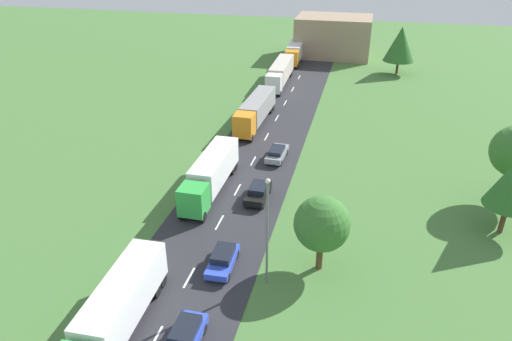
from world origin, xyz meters
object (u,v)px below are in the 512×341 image
Objects in this scene: truck_fifth at (296,50)px; tree_maple at (322,224)px; truck_fourth at (280,72)px; distant_building at (333,36)px; car_second at (185,337)px; truck_third at (256,110)px; lamppost_second at (267,228)px; car_third at (223,259)px; truck_lead at (114,312)px; truck_second at (211,173)px; car_fourth at (258,192)px; car_fifth at (277,153)px; tree_birch at (400,44)px.

truck_fifth is 65.04m from tree_maple.
tree_maple is at bearing -75.69° from truck_fourth.
distant_building is at bearing 94.35° from tree_maple.
car_second is 12.80m from tree_maple.
truck_fourth is at bearing 94.71° from car_second.
truck_third is 1.50× the size of lamppost_second.
car_third is (4.57, -30.45, -1.24)m from truck_third.
truck_lead is 0.85× the size of truck_fourth.
lamppost_second is (8.40, -12.38, 2.86)m from truck_second.
car_second is at bearing -91.03° from car_fourth.
lamppost_second is at bearing -80.42° from truck_fourth.
truck_lead reaches higher than truck_third.
truck_second is at bearing 173.63° from car_fourth.
truck_third is at bearing 104.06° from car_fourth.
car_fourth is 0.94× the size of car_fifth.
car_fifth is (5.06, 28.54, -1.23)m from truck_lead.
truck_second is 54.17m from truck_fifth.
truck_second is at bearing 141.17° from tree_maple.
truck_fifth is 2.13× the size of tree_maple.
truck_fifth is at bearing 95.27° from car_fourth.
car_second is 0.50× the size of tree_birch.
tree_maple is (12.13, -47.56, 2.01)m from truck_fourth.
truck_third is 35.15m from truck_fifth.
truck_fourth is at bearing 90.53° from truck_third.
truck_third is 30.81m from car_third.
truck_third is (0.10, 19.01, -0.03)m from truck_second.
car_fourth is (4.90, -19.57, -1.22)m from truck_third.
truck_fourth is (-0.17, 18.84, 0.05)m from truck_third.
truck_lead is at bearing -89.99° from truck_second.
tree_maple is (7.06, -9.15, 3.27)m from car_fourth.
truck_third is 20.21m from car_fourth.
lamppost_second is (8.48, -50.23, 2.85)m from truck_fourth.
car_fifth is (5.11, -45.43, -1.28)m from truck_fifth.
car_fifth is (5.06, 8.73, -1.27)m from truck_second.
car_fifth is (0.06, 9.29, -0.02)m from car_fourth.
car_second is 0.99× the size of car_third.
tree_birch is (19.50, 49.12, 3.31)m from truck_second.
truck_third is 3.12× the size of car_third.
lamppost_second is (8.30, -31.39, 2.90)m from truck_third.
lamppost_second is 0.60× the size of distant_building.
tree_maple is (7.40, 9.93, 3.24)m from car_second.
truck_fifth is 67.14m from lamppost_second.
tree_birch reaches higher than distant_building.
car_fourth is at bearing -82.47° from truck_fourth.
car_fourth reaches higher than car_fifth.
car_second is 79.94m from distant_building.
distant_building is (6.74, 80.03, 1.92)m from truck_lead.
car_fourth is 12.97m from lamppost_second.
truck_second is at bearing -96.39° from distant_building.
truck_second reaches higher than car_fourth.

